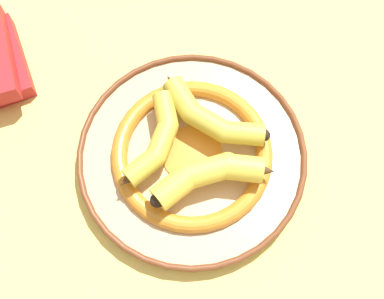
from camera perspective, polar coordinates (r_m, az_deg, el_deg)
name	(u,v)px	position (r m, az deg, el deg)	size (l,w,h in m)	color
ground_plane	(205,133)	(0.74, 1.67, 2.05)	(2.80, 2.80, 0.00)	#E5CC6B
decorative_bowl	(192,155)	(0.71, 0.00, -0.68)	(0.36, 0.36, 0.04)	tan
banana_a	(210,175)	(0.66, 2.32, -3.24)	(0.19, 0.07, 0.04)	yellow
banana_b	(156,141)	(0.68, -4.55, 1.05)	(0.13, 0.14, 0.03)	gold
banana_c	(209,117)	(0.69, 2.11, 4.16)	(0.12, 0.17, 0.03)	gold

